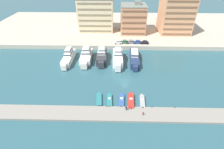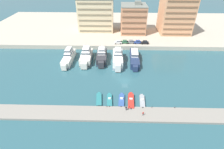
{
  "view_description": "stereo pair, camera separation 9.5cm",
  "coord_description": "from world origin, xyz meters",
  "px_view_note": "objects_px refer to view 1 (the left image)",
  "views": [
    {
      "loc": [
        -3.73,
        -57.26,
        40.71
      ],
      "look_at": [
        -5.18,
        0.61,
        2.5
      ],
      "focal_mm": 28.0,
      "sensor_mm": 36.0,
      "label": 1
    },
    {
      "loc": [
        -3.64,
        -57.26,
        40.71
      ],
      "look_at": [
        -5.18,
        0.61,
        2.5
      ],
      "focal_mm": 28.0,
      "sensor_mm": 36.0,
      "label": 2
    }
  ],
  "objects_px": {
    "motorboat_teal_far_left": "(99,99)",
    "yacht_charcoal_mid_left": "(102,56)",
    "yacht_ivory_far_left": "(69,57)",
    "motorboat_blue_mid_left": "(122,100)",
    "yacht_white_center_left": "(118,58)",
    "pedestrian_near_edge": "(126,108)",
    "motorboat_red_center_left": "(131,101)",
    "motorboat_teal_left": "(110,100)",
    "car_grey_mid_left": "(131,42)",
    "car_black_center": "(145,42)",
    "car_white_far_left": "(118,42)",
    "yacht_navy_center": "(134,58)",
    "pedestrian_mid_deck": "(143,113)",
    "motorboat_grey_center": "(142,101)",
    "car_green_left": "(124,42)",
    "yacht_ivory_left": "(86,56)",
    "car_blue_center_left": "(138,42)"
  },
  "relations": [
    {
      "from": "motorboat_teal_far_left",
      "to": "yacht_charcoal_mid_left",
      "type": "bearing_deg",
      "value": 92.36
    },
    {
      "from": "yacht_ivory_far_left",
      "to": "motorboat_blue_mid_left",
      "type": "xyz_separation_m",
      "value": [
        24.55,
        -27.72,
        -1.78
      ]
    },
    {
      "from": "yacht_white_center_left",
      "to": "pedestrian_near_edge",
      "type": "xyz_separation_m",
      "value": [
        2.66,
        -31.9,
        -0.68
      ]
    },
    {
      "from": "yacht_charcoal_mid_left",
      "to": "motorboat_red_center_left",
      "type": "xyz_separation_m",
      "value": [
        12.14,
        -29.41,
        -1.64
      ]
    },
    {
      "from": "motorboat_teal_left",
      "to": "car_grey_mid_left",
      "type": "xyz_separation_m",
      "value": [
        10.07,
        44.79,
        2.83
      ]
    },
    {
      "from": "motorboat_blue_mid_left",
      "to": "car_black_center",
      "type": "height_order",
      "value": "car_black_center"
    },
    {
      "from": "yacht_white_center_left",
      "to": "car_white_far_left",
      "type": "distance_m",
      "value": 17.09
    },
    {
      "from": "car_white_far_left",
      "to": "motorboat_teal_far_left",
      "type": "bearing_deg",
      "value": -98.76
    },
    {
      "from": "car_black_center",
      "to": "motorboat_teal_left",
      "type": "bearing_deg",
      "value": -111.69
    },
    {
      "from": "yacht_navy_center",
      "to": "pedestrian_mid_deck",
      "type": "xyz_separation_m",
      "value": [
        -0.23,
        -35.7,
        -0.16
      ]
    },
    {
      "from": "motorboat_red_center_left",
      "to": "motorboat_teal_far_left",
      "type": "bearing_deg",
      "value": 176.74
    },
    {
      "from": "car_white_far_left",
      "to": "car_black_center",
      "type": "height_order",
      "value": "same"
    },
    {
      "from": "motorboat_teal_left",
      "to": "motorboat_grey_center",
      "type": "relative_size",
      "value": 1.02
    },
    {
      "from": "car_white_far_left",
      "to": "motorboat_grey_center",
      "type": "bearing_deg",
      "value": -79.73
    },
    {
      "from": "motorboat_grey_center",
      "to": "car_grey_mid_left",
      "type": "xyz_separation_m",
      "value": [
        -1.06,
        45.16,
        2.75
      ]
    },
    {
      "from": "motorboat_blue_mid_left",
      "to": "motorboat_red_center_left",
      "type": "distance_m",
      "value": 3.23
    },
    {
      "from": "car_black_center",
      "to": "yacht_ivory_far_left",
      "type": "bearing_deg",
      "value": -156.77
    },
    {
      "from": "yacht_white_center_left",
      "to": "car_white_far_left",
      "type": "bearing_deg",
      "value": 89.11
    },
    {
      "from": "motorboat_red_center_left",
      "to": "car_green_left",
      "type": "bearing_deg",
      "value": 90.99
    },
    {
      "from": "yacht_ivory_left",
      "to": "yacht_white_center_left",
      "type": "xyz_separation_m",
      "value": [
        14.99,
        -1.85,
        0.21
      ]
    },
    {
      "from": "yacht_ivory_left",
      "to": "motorboat_red_center_left",
      "type": "height_order",
      "value": "yacht_ivory_left"
    },
    {
      "from": "motorboat_blue_mid_left",
      "to": "pedestrian_mid_deck",
      "type": "distance_m",
      "value": 9.68
    },
    {
      "from": "car_white_far_left",
      "to": "pedestrian_near_edge",
      "type": "distance_m",
      "value": 49.05
    },
    {
      "from": "yacht_ivory_far_left",
      "to": "yacht_navy_center",
      "type": "bearing_deg",
      "value": 1.55
    },
    {
      "from": "yacht_white_center_left",
      "to": "yacht_navy_center",
      "type": "relative_size",
      "value": 0.88
    },
    {
      "from": "yacht_ivory_left",
      "to": "car_white_far_left",
      "type": "relative_size",
      "value": 4.13
    },
    {
      "from": "pedestrian_near_edge",
      "to": "yacht_charcoal_mid_left",
      "type": "bearing_deg",
      "value": 106.83
    },
    {
      "from": "yacht_ivory_far_left",
      "to": "motorboat_grey_center",
      "type": "height_order",
      "value": "yacht_ivory_far_left"
    },
    {
      "from": "motorboat_red_center_left",
      "to": "car_grey_mid_left",
      "type": "height_order",
      "value": "car_grey_mid_left"
    },
    {
      "from": "car_black_center",
      "to": "car_grey_mid_left",
      "type": "bearing_deg",
      "value": 175.07
    },
    {
      "from": "motorboat_red_center_left",
      "to": "motorboat_teal_left",
      "type": "bearing_deg",
      "value": 177.33
    },
    {
      "from": "yacht_ivory_far_left",
      "to": "yacht_navy_center",
      "type": "height_order",
      "value": "yacht_ivory_far_left"
    },
    {
      "from": "yacht_ivory_far_left",
      "to": "yacht_navy_center",
      "type": "xyz_separation_m",
      "value": [
        31.2,
        0.84,
        -0.36
      ]
    },
    {
      "from": "yacht_ivory_left",
      "to": "pedestrian_near_edge",
      "type": "relative_size",
      "value": 9.71
    },
    {
      "from": "yacht_navy_center",
      "to": "pedestrian_mid_deck",
      "type": "bearing_deg",
      "value": -90.38
    },
    {
      "from": "car_green_left",
      "to": "pedestrian_mid_deck",
      "type": "distance_m",
      "value": 51.79
    },
    {
      "from": "yacht_charcoal_mid_left",
      "to": "car_white_far_left",
      "type": "bearing_deg",
      "value": 62.03
    },
    {
      "from": "car_white_far_left",
      "to": "car_black_center",
      "type": "xyz_separation_m",
      "value": [
        14.46,
        0.18,
        0.0
      ]
    },
    {
      "from": "car_white_far_left",
      "to": "car_blue_center_left",
      "type": "xyz_separation_m",
      "value": [
        10.63,
        0.56,
        0.0
      ]
    },
    {
      "from": "motorboat_teal_far_left",
      "to": "motorboat_grey_center",
      "type": "xyz_separation_m",
      "value": [
        14.76,
        -0.65,
        0.1
      ]
    },
    {
      "from": "motorboat_grey_center",
      "to": "car_black_center",
      "type": "bearing_deg",
      "value": 81.78
    },
    {
      "from": "yacht_white_center_left",
      "to": "car_grey_mid_left",
      "type": "distance_m",
      "value": 19.32
    },
    {
      "from": "motorboat_blue_mid_left",
      "to": "car_grey_mid_left",
      "type": "height_order",
      "value": "car_grey_mid_left"
    },
    {
      "from": "yacht_navy_center",
      "to": "pedestrian_mid_deck",
      "type": "relative_size",
      "value": 12.78
    },
    {
      "from": "car_grey_mid_left",
      "to": "motorboat_blue_mid_left",
      "type": "bearing_deg",
      "value": -97.58
    },
    {
      "from": "motorboat_blue_mid_left",
      "to": "motorboat_teal_left",
      "type": "bearing_deg",
      "value": -178.24
    },
    {
      "from": "yacht_ivory_far_left",
      "to": "motorboat_grey_center",
      "type": "xyz_separation_m",
      "value": [
        31.55,
        -28.21,
        -1.69
      ]
    },
    {
      "from": "yacht_navy_center",
      "to": "pedestrian_near_edge",
      "type": "bearing_deg",
      "value": -98.92
    },
    {
      "from": "yacht_ivory_far_left",
      "to": "car_white_far_left",
      "type": "distance_m",
      "value": 28.54
    },
    {
      "from": "motorboat_teal_left",
      "to": "motorboat_blue_mid_left",
      "type": "bearing_deg",
      "value": 1.76
    }
  ]
}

